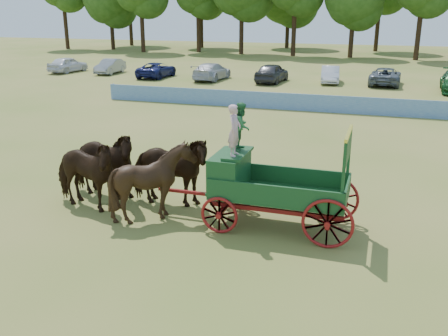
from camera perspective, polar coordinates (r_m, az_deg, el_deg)
ground at (r=14.71m, az=-0.72°, el=-6.68°), size 160.00×160.00×0.00m
horse_lead_left at (r=16.14m, az=-15.75°, el=-0.65°), size 2.97×1.77×2.35m
horse_lead_right at (r=17.02m, az=-13.74°, el=0.46°), size 2.89×1.54×2.35m
horse_wheel_left at (r=14.98m, az=-8.06°, el=-1.56°), size 2.19×1.97×2.35m
horse_wheel_right at (r=15.92m, az=-6.35°, el=-0.32°), size 2.86×1.46×2.35m
farm_dray at (r=14.38m, az=3.66°, el=-0.70°), size 6.00×2.00×3.60m
sponsor_banner at (r=31.63m, az=8.15°, el=7.48°), size 26.00×0.08×1.05m
parked_cars at (r=44.26m, az=3.90°, el=10.83°), size 37.75×7.58×1.64m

